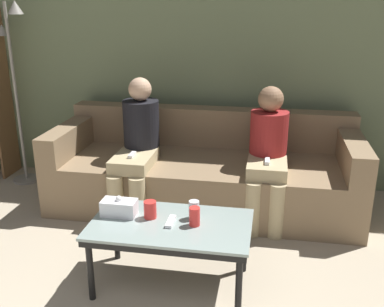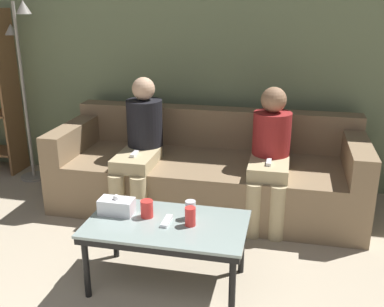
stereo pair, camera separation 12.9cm
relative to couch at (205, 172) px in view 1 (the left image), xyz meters
name	(u,v)px [view 1 (the left image)]	position (x,y,z in m)	size (l,w,h in m)	color
wall_back	(215,49)	(0.00, 0.58, 1.01)	(12.00, 0.06, 2.60)	#707F5B
couch	(205,172)	(0.00, 0.00, 0.00)	(2.61, 1.00, 0.79)	#897051
coffee_table	(171,229)	(-0.03, -1.25, 0.10)	(0.99, 0.57, 0.44)	#8C9E99
cup_near_left	(150,210)	(-0.17, -1.21, 0.20)	(0.08, 0.08, 0.11)	red
cup_near_right	(194,210)	(0.10, -1.17, 0.21)	(0.07, 0.07, 0.12)	silver
cup_far_center	(195,216)	(0.12, -1.26, 0.21)	(0.07, 0.07, 0.12)	red
tissue_box	(119,207)	(-0.37, -1.20, 0.20)	(0.22, 0.12, 0.13)	white
game_remote	(171,221)	(-0.03, -1.25, 0.16)	(0.04, 0.15, 0.02)	white
standing_lamp	(16,75)	(-1.84, 0.21, 0.77)	(0.31, 0.26, 1.73)	gray
seated_person_left_end	(138,144)	(-0.54, -0.23, 0.31)	(0.31, 0.70, 1.13)	tan
seated_person_mid_left	(268,152)	(0.54, -0.21, 0.29)	(0.31, 0.63, 1.09)	tan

